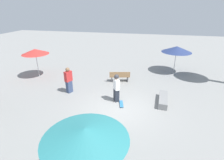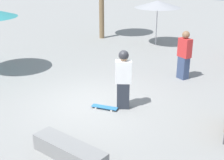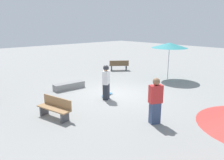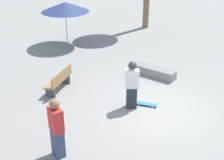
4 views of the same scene
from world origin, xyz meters
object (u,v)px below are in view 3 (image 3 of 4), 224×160
skateboard (107,95)px  shade_umbrella_teal (170,45)px  bench_near (55,108)px  bystander_watching (155,101)px  skater_main (106,81)px  bench_far (119,65)px  concrete_ledge (69,86)px

skateboard → shade_umbrella_teal: bearing=-14.9°
bench_near → bystander_watching: bearing=-152.6°
skater_main → bystander_watching: bystander_watching is taller
skateboard → bystander_watching: bearing=-117.0°
bench_near → bench_far: same height
concrete_ledge → bench_far: (6.03, 1.98, 0.23)m
skater_main → skateboard: (0.40, 0.40, -0.91)m
concrete_ledge → skateboard: bearing=-71.2°
concrete_ledge → bench_far: bench_far is taller
bench_near → skater_main: bearing=-96.5°
bench_far → shade_umbrella_teal: (0.39, -4.51, 1.95)m
skater_main → shade_umbrella_teal: shade_umbrella_teal is taller
concrete_ledge → shade_umbrella_teal: 7.23m
bench_near → shade_umbrella_teal: shade_umbrella_teal is taller
shade_umbrella_teal → bench_far: bearing=94.9°
skater_main → concrete_ledge: 3.00m
concrete_ledge → bystander_watching: bearing=-90.2°
bench_far → shade_umbrella_teal: 4.93m
skateboard → shade_umbrella_teal: 6.04m
bench_near → bench_far: size_ratio=1.08×
bystander_watching → concrete_ledge: bearing=-65.2°
bystander_watching → shade_umbrella_teal: bearing=-124.8°
bystander_watching → bench_near: bearing=-24.5°
bench_near → shade_umbrella_teal: size_ratio=0.65×
skateboard → bench_near: bearing=178.0°
concrete_ledge → bystander_watching: (-0.02, -6.27, 0.71)m
bench_near → concrete_ledge: bearing=-52.3°
skater_main → bystander_watching: (-0.46, -3.40, -0.06)m
skater_main → bystander_watching: 3.43m
skater_main → bench_near: skater_main is taller
skateboard → shade_umbrella_teal: (5.58, -0.07, 2.31)m
skateboard → concrete_ledge: concrete_ledge is taller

